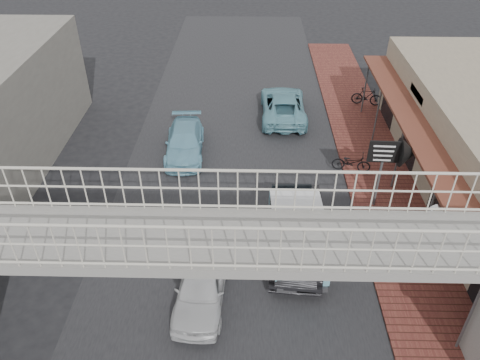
{
  "coord_description": "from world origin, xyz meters",
  "views": [
    {
      "loc": [
        0.69,
        -11.52,
        12.16
      ],
      "look_at": [
        0.35,
        2.93,
        1.8
      ],
      "focal_mm": 35.0,
      "sensor_mm": 36.0,
      "label": 1
    }
  ],
  "objects_px": {
    "arrow_sign": "(405,153)",
    "motorcycle_near": "(351,162)",
    "motorcycle_far": "(367,96)",
    "angkot_curb": "(283,105)",
    "angkot_far": "(185,142)",
    "dark_sedan": "(296,231)",
    "white_hatchback": "(201,285)",
    "street_clock": "(437,217)",
    "angkot_van": "(297,230)"
  },
  "relations": [
    {
      "from": "dark_sedan",
      "to": "motorcycle_far",
      "type": "relative_size",
      "value": 2.96
    },
    {
      "from": "dark_sedan",
      "to": "arrow_sign",
      "type": "height_order",
      "value": "arrow_sign"
    },
    {
      "from": "angkot_curb",
      "to": "motorcycle_far",
      "type": "xyz_separation_m",
      "value": [
        4.81,
        1.39,
        -0.09
      ]
    },
    {
      "from": "angkot_far",
      "to": "angkot_van",
      "type": "bearing_deg",
      "value": -58.34
    },
    {
      "from": "dark_sedan",
      "to": "motorcycle_near",
      "type": "bearing_deg",
      "value": 64.59
    },
    {
      "from": "angkot_curb",
      "to": "white_hatchback",
      "type": "bearing_deg",
      "value": 75.55
    },
    {
      "from": "angkot_curb",
      "to": "street_clock",
      "type": "xyz_separation_m",
      "value": [
        4.35,
        -11.24,
        1.62
      ]
    },
    {
      "from": "white_hatchback",
      "to": "motorcycle_far",
      "type": "distance_m",
      "value": 16.34
    },
    {
      "from": "motorcycle_near",
      "to": "motorcycle_far",
      "type": "height_order",
      "value": "motorcycle_far"
    },
    {
      "from": "dark_sedan",
      "to": "angkot_van",
      "type": "height_order",
      "value": "angkot_van"
    },
    {
      "from": "motorcycle_near",
      "to": "motorcycle_far",
      "type": "relative_size",
      "value": 1.02
    },
    {
      "from": "dark_sedan",
      "to": "angkot_van",
      "type": "bearing_deg",
      "value": -90.17
    },
    {
      "from": "motorcycle_far",
      "to": "arrow_sign",
      "type": "relative_size",
      "value": 0.54
    },
    {
      "from": "arrow_sign",
      "to": "motorcycle_near",
      "type": "bearing_deg",
      "value": 120.58
    },
    {
      "from": "angkot_curb",
      "to": "street_clock",
      "type": "bearing_deg",
      "value": 111.11
    },
    {
      "from": "angkot_far",
      "to": "street_clock",
      "type": "relative_size",
      "value": 1.6
    },
    {
      "from": "dark_sedan",
      "to": "arrow_sign",
      "type": "bearing_deg",
      "value": 35.1
    },
    {
      "from": "street_clock",
      "to": "motorcycle_near",
      "type": "bearing_deg",
      "value": 110.71
    },
    {
      "from": "motorcycle_near",
      "to": "arrow_sign",
      "type": "distance_m",
      "value": 3.53
    },
    {
      "from": "dark_sedan",
      "to": "white_hatchback",
      "type": "bearing_deg",
      "value": -138.4
    },
    {
      "from": "angkot_curb",
      "to": "dark_sedan",
      "type": "bearing_deg",
      "value": 89.61
    },
    {
      "from": "white_hatchback",
      "to": "dark_sedan",
      "type": "bearing_deg",
      "value": 40.65
    },
    {
      "from": "angkot_far",
      "to": "dark_sedan",
      "type": "bearing_deg",
      "value": -56.33
    },
    {
      "from": "angkot_far",
      "to": "motorcycle_near",
      "type": "relative_size",
      "value": 2.48
    },
    {
      "from": "dark_sedan",
      "to": "angkot_curb",
      "type": "xyz_separation_m",
      "value": [
        0.07,
        10.35,
        -0.13
      ]
    },
    {
      "from": "angkot_curb",
      "to": "angkot_far",
      "type": "relative_size",
      "value": 1.18
    },
    {
      "from": "motorcycle_near",
      "to": "street_clock",
      "type": "height_order",
      "value": "street_clock"
    },
    {
      "from": "angkot_van",
      "to": "arrow_sign",
      "type": "relative_size",
      "value": 1.31
    },
    {
      "from": "motorcycle_near",
      "to": "dark_sedan",
      "type": "bearing_deg",
      "value": 161.08
    },
    {
      "from": "angkot_curb",
      "to": "angkot_van",
      "type": "bearing_deg",
      "value": 89.43
    },
    {
      "from": "white_hatchback",
      "to": "street_clock",
      "type": "distance_m",
      "value": 7.97
    },
    {
      "from": "angkot_curb",
      "to": "motorcycle_near",
      "type": "distance_m",
      "value": 6.04
    },
    {
      "from": "angkot_van",
      "to": "motorcycle_near",
      "type": "distance_m",
      "value": 6.21
    },
    {
      "from": "arrow_sign",
      "to": "dark_sedan",
      "type": "bearing_deg",
      "value": -146.51
    },
    {
      "from": "angkot_curb",
      "to": "street_clock",
      "type": "distance_m",
      "value": 12.16
    },
    {
      "from": "angkot_curb",
      "to": "arrow_sign",
      "type": "xyz_separation_m",
      "value": [
        4.12,
        -7.86,
        1.94
      ]
    },
    {
      "from": "motorcycle_far",
      "to": "arrow_sign",
      "type": "distance_m",
      "value": 9.5
    },
    {
      "from": "white_hatchback",
      "to": "arrow_sign",
      "type": "height_order",
      "value": "arrow_sign"
    },
    {
      "from": "angkot_far",
      "to": "motorcycle_far",
      "type": "relative_size",
      "value": 2.52
    },
    {
      "from": "angkot_curb",
      "to": "motorcycle_near",
      "type": "bearing_deg",
      "value": 117.6
    },
    {
      "from": "angkot_van",
      "to": "white_hatchback",
      "type": "bearing_deg",
      "value": -149.89
    },
    {
      "from": "arrow_sign",
      "to": "angkot_van",
      "type": "bearing_deg",
      "value": -142.42
    },
    {
      "from": "angkot_van",
      "to": "angkot_far",
      "type": "bearing_deg",
      "value": 122.72
    },
    {
      "from": "angkot_van",
      "to": "street_clock",
      "type": "distance_m",
      "value": 4.59
    },
    {
      "from": "street_clock",
      "to": "angkot_curb",
      "type": "bearing_deg",
      "value": 117.15
    },
    {
      "from": "arrow_sign",
      "to": "street_clock",
      "type": "bearing_deg",
      "value": -83.45
    },
    {
      "from": "angkot_van",
      "to": "motorcycle_near",
      "type": "bearing_deg",
      "value": 59.98
    },
    {
      "from": "angkot_far",
      "to": "arrow_sign",
      "type": "height_order",
      "value": "arrow_sign"
    },
    {
      "from": "motorcycle_far",
      "to": "angkot_van",
      "type": "bearing_deg",
      "value": 170.25
    },
    {
      "from": "motorcycle_far",
      "to": "arrow_sign",
      "type": "bearing_deg",
      "value": -172.02
    }
  ]
}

